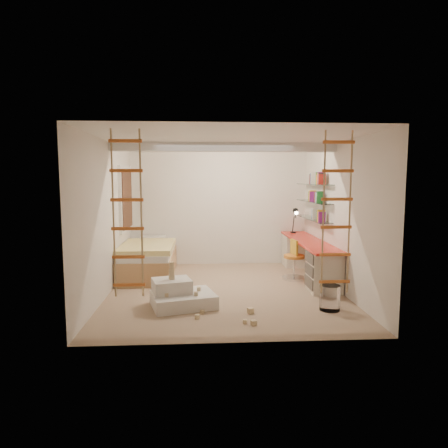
{
  "coord_description": "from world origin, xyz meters",
  "views": [
    {
      "loc": [
        -0.43,
        -6.84,
        1.96
      ],
      "look_at": [
        0.0,
        0.3,
        1.15
      ],
      "focal_mm": 32.0,
      "sensor_mm": 36.0,
      "label": 1
    }
  ],
  "objects": [
    {
      "name": "task_lamp",
      "position": [
        1.67,
        1.82,
        1.14
      ],
      "size": [
        0.14,
        0.36,
        0.57
      ],
      "color": "black",
      "rests_on": "desk"
    },
    {
      "name": "toy_blocks",
      "position": [
        -0.43,
        -1.1,
        0.25
      ],
      "size": [
        1.3,
        1.05,
        0.69
      ],
      "color": "#CCB284",
      "rests_on": "floor"
    },
    {
      "name": "swivel_chair",
      "position": [
        1.4,
        0.73,
        0.29
      ],
      "size": [
        0.53,
        0.53,
        0.78
      ],
      "color": "orange",
      "rests_on": "floor"
    },
    {
      "name": "window_frame",
      "position": [
        -1.97,
        1.5,
        1.55
      ],
      "size": [
        0.06,
        1.15,
        1.35
      ],
      "primitive_type": "cube",
      "color": "white",
      "rests_on": "wall_left"
    },
    {
      "name": "desk",
      "position": [
        1.72,
        0.86,
        0.4
      ],
      "size": [
        0.56,
        2.8,
        0.75
      ],
      "color": "red",
      "rests_on": "floor"
    },
    {
      "name": "window_blind",
      "position": [
        -1.93,
        1.5,
        1.55
      ],
      "size": [
        0.02,
        1.0,
        1.2
      ],
      "primitive_type": "cube",
      "color": "#4C2D1E",
      "rests_on": "window_frame"
    },
    {
      "name": "rope_ladder_left",
      "position": [
        -1.35,
        -1.75,
        1.52
      ],
      "size": [
        0.41,
        0.04,
        2.13
      ],
      "primitive_type": null,
      "color": "#C95A22",
      "rests_on": "ceiling"
    },
    {
      "name": "waste_bin",
      "position": [
        1.5,
        -1.14,
        0.19
      ],
      "size": [
        0.31,
        0.31,
        0.38
      ],
      "primitive_type": "cylinder",
      "color": "white",
      "rests_on": "floor"
    },
    {
      "name": "play_platform",
      "position": [
        -0.75,
        -0.81,
        0.16
      ],
      "size": [
        1.09,
        0.95,
        0.42
      ],
      "color": "silver",
      "rests_on": "floor"
    },
    {
      "name": "rope_ladder_right",
      "position": [
        1.35,
        -1.75,
        1.52
      ],
      "size": [
        0.41,
        0.04,
        2.13
      ],
      "primitive_type": null,
      "color": "orange",
      "rests_on": "ceiling"
    },
    {
      "name": "bed",
      "position": [
        -1.48,
        1.23,
        0.33
      ],
      "size": [
        1.02,
        2.0,
        0.69
      ],
      "color": "#AD7F51",
      "rests_on": "floor"
    },
    {
      "name": "books",
      "position": [
        1.87,
        1.13,
        1.66
      ],
      "size": [
        0.14,
        0.7,
        0.92
      ],
      "color": "#8C1E7F",
      "rests_on": "shelves"
    },
    {
      "name": "shelves",
      "position": [
        1.87,
        1.13,
        1.5
      ],
      "size": [
        0.25,
        1.8,
        0.71
      ],
      "color": "white",
      "rests_on": "wall_right"
    },
    {
      "name": "ceiling_beam",
      "position": [
        0.0,
        0.3,
        2.52
      ],
      "size": [
        4.0,
        0.18,
        0.16
      ],
      "primitive_type": "cube",
      "color": "white",
      "rests_on": "ceiling"
    },
    {
      "name": "floor",
      "position": [
        0.0,
        0.0,
        0.0
      ],
      "size": [
        4.5,
        4.5,
        0.0
      ],
      "primitive_type": "plane",
      "color": "tan",
      "rests_on": "ground"
    }
  ]
}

